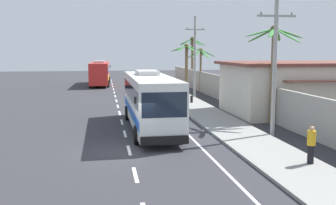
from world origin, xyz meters
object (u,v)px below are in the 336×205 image
utility_pole_mid (195,56)px  roadside_building (323,87)px  coach_bus_foreground (150,99)px  palm_second (274,55)px  palm_nearest (201,59)px  coach_bus_far_lane (100,72)px  palm_fourth (187,60)px  palm_third (192,53)px  motorcycle_beside_bus (157,100)px  pedestrian_near_kerb (311,144)px  utility_pole_nearest (275,63)px

utility_pole_mid → roadside_building: utility_pole_mid is taller
coach_bus_foreground → palm_second: bearing=1.6°
coach_bus_foreground → roadside_building: roadside_building is taller
palm_nearest → roadside_building: palm_nearest is taller
coach_bus_far_lane → palm_fourth: size_ratio=2.10×
palm_fourth → roadside_building: size_ratio=0.36×
coach_bus_foreground → palm_third: palm_third is taller
coach_bus_foreground → palm_fourth: bearing=70.7°
palm_third → palm_nearest: bearing=-93.6°
palm_second → coach_bus_foreground: bearing=-178.4°
motorcycle_beside_bus → roadside_building: bearing=-23.3°
pedestrian_near_kerb → palm_nearest: palm_nearest is taller
motorcycle_beside_bus → palm_nearest: (7.03, 11.85, 3.44)m
coach_bus_far_lane → utility_pole_nearest: bearing=-74.1°
coach_bus_foreground → utility_pole_mid: (6.68, 15.72, 2.58)m
coach_bus_far_lane → utility_pole_mid: utility_pole_mid is taller
motorcycle_beside_bus → palm_fourth: 9.78m
pedestrian_near_kerb → palm_second: size_ratio=0.25×
coach_bus_far_lane → utility_pole_mid: (10.19, -17.49, 2.63)m
palm_second → palm_third: size_ratio=0.97×
palm_second → palm_nearest: bearing=89.1°
utility_pole_nearest → roadside_building: size_ratio=0.51×
palm_fourth → palm_third: bearing=73.7°
coach_bus_foreground → pedestrian_near_kerb: size_ratio=7.13×
motorcycle_beside_bus → palm_nearest: palm_nearest is taller
motorcycle_beside_bus → palm_third: 20.27m
palm_second → palm_third: (0.76, 28.01, 0.01)m
coach_bus_foreground → roadside_building: size_ratio=0.74×
coach_bus_far_lane → palm_nearest: bearing=-42.9°
pedestrian_near_kerb → palm_second: palm_second is taller
utility_pole_mid → palm_nearest: size_ratio=1.61×
palm_nearest → palm_second: (-0.35, -21.47, 0.68)m
utility_pole_mid → palm_second: size_ratio=1.28×
palm_second → palm_third: palm_third is taller
palm_fourth → roadside_building: palm_fourth is taller
coach_bus_foreground → pedestrian_near_kerb: 11.23m
palm_nearest → roadside_building: (5.88, -17.40, -1.98)m
palm_third → roadside_building: 24.71m
palm_nearest → utility_pole_mid: bearing=-110.0°
motorcycle_beside_bus → utility_pole_nearest: (5.09, -13.27, 3.72)m
coach_bus_foreground → palm_second: (8.51, 0.23, 2.82)m
utility_pole_mid → palm_third: utility_pole_mid is taller
palm_nearest → palm_third: size_ratio=0.77×
coach_bus_foreground → palm_second: palm_second is taller
coach_bus_far_lane → utility_pole_nearest: (10.42, -36.63, 2.48)m
palm_third → palm_fourth: palm_third is taller
utility_pole_nearest → palm_second: (1.59, 3.66, 0.40)m
motorcycle_beside_bus → utility_pole_mid: utility_pole_mid is taller
palm_fourth → roadside_building: bearing=-58.0°
utility_pole_nearest → palm_fourth: (-0.67, 21.32, -0.36)m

